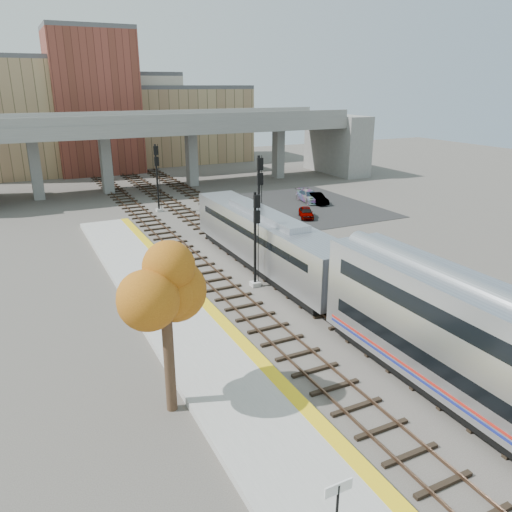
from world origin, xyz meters
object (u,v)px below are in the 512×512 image
signal_mast_mid (259,202)px  car_c (309,196)px  signal_mast_far (157,179)px  car_b (317,198)px  locomotive (265,239)px  signal_mast_near (256,243)px  car_a (306,212)px  tree (165,292)px

signal_mast_mid → car_c: size_ratio=1.70×
signal_mast_far → car_c: (16.65, -3.14, -2.79)m
car_b → car_c: (-0.29, 1.23, 0.05)m
locomotive → signal_mast_mid: bearing=68.3°
signal_mast_near → car_a: (12.51, 13.84, -2.45)m
car_c → signal_mast_far: bearing=176.3°
locomotive → car_a: bearing=47.1°
signal_mast_near → car_a: size_ratio=2.00×
signal_mast_near → tree: bearing=-130.9°
signal_mast_far → tree: size_ratio=0.99×
tree → car_b: tree is taller
signal_mast_far → car_b: size_ratio=1.96×
signal_mast_mid → tree: bearing=-126.0°
signal_mast_far → car_c: bearing=-10.7°
car_b → signal_mast_mid: bearing=-134.4°
signal_mast_far → tree: (-8.99, -33.38, 1.79)m
signal_mast_far → signal_mast_mid: bearing=-75.1°
car_c → car_a: bearing=-117.5°
car_b → signal_mast_far: bearing=170.5°
signal_mast_far → car_c: size_ratio=1.59×
signal_mast_mid → car_b: 17.20m
signal_mast_near → car_b: bearing=47.8°
signal_mast_near → locomotive: bearing=51.6°
locomotive → car_a: (10.41, 11.19, -1.69)m
locomotive → car_b: 21.89m
car_a → car_c: 7.33m
signal_mast_mid → tree: size_ratio=1.06×
car_a → car_b: 6.55m
signal_mast_mid → car_a: signal_mast_mid is taller
tree → car_b: bearing=48.2°
locomotive → car_c: size_ratio=4.33×
car_b → car_c: car_c is taller
car_a → locomotive: bearing=-109.0°
car_a → car_c: bearing=79.5°
tree → car_c: bearing=49.7°
tree → car_a: 32.70m
signal_mast_far → car_b: 17.73m
signal_mast_mid → car_a: 10.92m
signal_mast_near → car_c: (16.65, 19.88, -2.35)m
signal_mast_far → car_c: signal_mast_far is taller
signal_mast_far → car_a: 15.78m
signal_mast_far → tree: bearing=-105.1°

